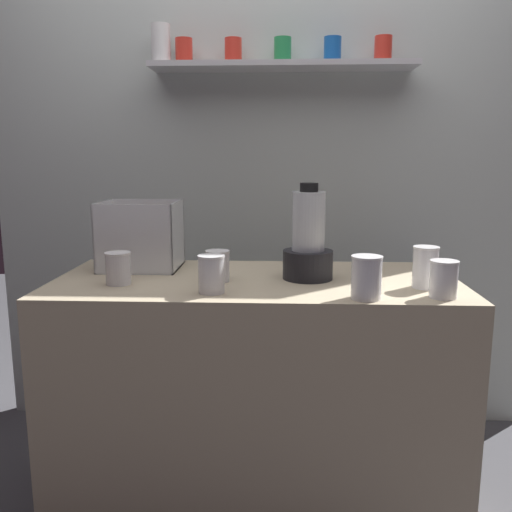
{
  "coord_description": "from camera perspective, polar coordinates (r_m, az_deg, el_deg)",
  "views": [
    {
      "loc": [
        0.08,
        -1.84,
        1.32
      ],
      "look_at": [
        0.0,
        0.0,
        0.98
      ],
      "focal_mm": 37.83,
      "sensor_mm": 36.0,
      "label": 1
    }
  ],
  "objects": [
    {
      "name": "ground_plane",
      "position": [
        2.26,
        0.0,
        -25.18
      ],
      "size": [
        8.0,
        8.0,
        0.0
      ],
      "primitive_type": "plane",
      "color": "#4C4C51"
    },
    {
      "name": "juice_cup_beet_far_left",
      "position": [
        1.85,
        -14.36,
        -1.51
      ],
      "size": [
        0.09,
        0.09,
        0.11
      ],
      "color": "white",
      "rests_on": "counter"
    },
    {
      "name": "back_wall_unit",
      "position": [
        2.6,
        0.79,
        9.36
      ],
      "size": [
        2.6,
        0.24,
        2.5
      ],
      "color": "silver",
      "rests_on": "ground_plane"
    },
    {
      "name": "juice_cup_pomegranate_rightmost",
      "position": [
        1.72,
        19.22,
        -2.52
      ],
      "size": [
        0.08,
        0.08,
        0.11
      ],
      "color": "white",
      "rests_on": "counter"
    },
    {
      "name": "juice_cup_beet_far_right",
      "position": [
        1.83,
        17.46,
        -1.28
      ],
      "size": [
        0.08,
        0.08,
        0.14
      ],
      "color": "white",
      "rests_on": "counter"
    },
    {
      "name": "carrot_display_bin",
      "position": [
        2.09,
        -11.94,
        0.85
      ],
      "size": [
        0.29,
        0.24,
        0.25
      ],
      "color": "white",
      "rests_on": "counter"
    },
    {
      "name": "counter",
      "position": [
        2.03,
        0.0,
        -14.84
      ],
      "size": [
        1.4,
        0.64,
        0.9
      ],
      "primitive_type": "cube",
      "color": "tan",
      "rests_on": "ground_plane"
    },
    {
      "name": "juice_cup_pomegranate_right",
      "position": [
        1.64,
        11.59,
        -2.48
      ],
      "size": [
        0.09,
        0.09,
        0.13
      ],
      "color": "white",
      "rests_on": "counter"
    },
    {
      "name": "juice_cup_pomegranate_middle",
      "position": [
        1.84,
        -4.07,
        -1.27
      ],
      "size": [
        0.08,
        0.08,
        0.11
      ],
      "color": "white",
      "rests_on": "counter"
    },
    {
      "name": "juice_cup_beet_left",
      "position": [
        1.69,
        -4.73,
        -2.18
      ],
      "size": [
        0.09,
        0.09,
        0.12
      ],
      "color": "white",
      "rests_on": "counter"
    },
    {
      "name": "blender_pitcher",
      "position": [
        1.87,
        5.53,
        1.32
      ],
      "size": [
        0.17,
        0.17,
        0.33
      ],
      "color": "black",
      "rests_on": "counter"
    }
  ]
}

